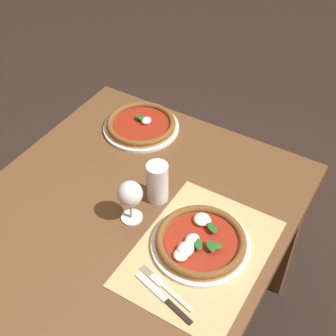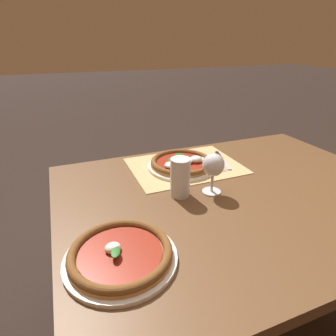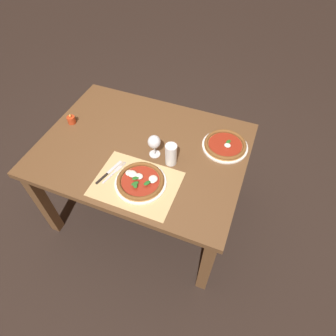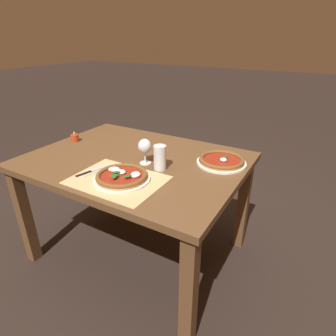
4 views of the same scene
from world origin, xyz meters
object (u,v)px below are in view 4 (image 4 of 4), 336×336
wine_glass (145,147)px  pint_glass (160,158)px  pizza_far (222,161)px  fork (98,171)px  votive_candle (75,138)px  pizza_near (122,176)px  knife (93,170)px

wine_glass → pint_glass: 0.13m
pizza_far → fork: pizza_far is taller
votive_candle → pint_glass: bearing=-6.5°
pizza_near → fork: size_ratio=1.52×
pizza_far → wine_glass: wine_glass is taller
pizza_far → votive_candle: votive_candle is taller
pint_glass → fork: pint_glass is taller
pizza_near → votive_candle: size_ratio=4.19×
wine_glass → pint_glass: size_ratio=1.07×
pizza_far → knife: size_ratio=1.40×
pizza_near → pizza_far: 0.60m
knife → votive_candle: bearing=146.8°
pizza_far → wine_glass: 0.47m
knife → votive_candle: votive_candle is taller
fork → knife: (-0.03, -0.01, 0.00)m
pint_glass → fork: 0.36m
knife → wine_glass: bearing=50.4°
pint_glass → pizza_far: bearing=41.8°
pizza_near → fork: (-0.18, 0.01, -0.02)m
pizza_near → votive_candle: bearing=155.6°
pizza_far → pint_glass: 0.38m
votive_candle → pizza_near: bearing=-24.4°
wine_glass → fork: wine_glass is taller
wine_glass → knife: 0.32m
pizza_far → knife: pizza_far is taller
pizza_near → knife: bearing=179.4°
wine_glass → fork: (-0.17, -0.23, -0.10)m
wine_glass → pint_glass: wine_glass is taller
fork → wine_glass: bearing=53.8°
pizza_far → pint_glass: (-0.28, -0.25, 0.05)m
pizza_far → wine_glass: (-0.40, -0.23, 0.09)m
fork → pint_glass: bearing=35.4°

